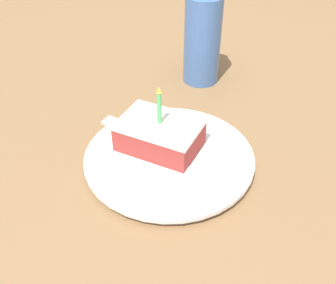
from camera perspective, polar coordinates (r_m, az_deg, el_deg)
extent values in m
cube|color=brown|center=(0.64, -0.74, -5.59)|extent=(2.40, 2.40, 0.04)
cylinder|color=silver|center=(0.63, 0.00, -2.33)|extent=(0.26, 0.26, 0.02)
cylinder|color=silver|center=(0.63, 0.00, -2.07)|extent=(0.27, 0.27, 0.01)
cube|color=#99332D|center=(0.63, -1.21, 0.86)|extent=(0.09, 0.12, 0.04)
cube|color=silver|center=(0.61, -1.24, 2.59)|extent=(0.09, 0.13, 0.01)
cylinder|color=#4CBF66|center=(0.60, -1.27, 4.94)|extent=(0.01, 0.01, 0.05)
cone|color=yellow|center=(0.58, -1.32, 7.57)|extent=(0.01, 0.01, 0.01)
cube|color=silver|center=(0.65, -1.62, 0.45)|extent=(0.02, 0.13, 0.00)
cube|color=silver|center=(0.69, -7.66, 2.68)|extent=(0.03, 0.05, 0.00)
cylinder|color=#3F66A5|center=(0.82, 5.01, 14.47)|extent=(0.07, 0.07, 0.18)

